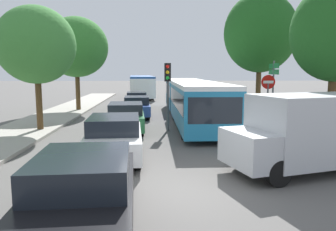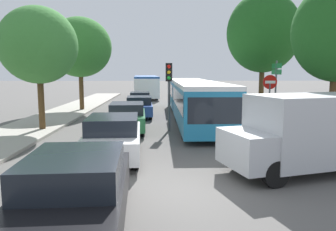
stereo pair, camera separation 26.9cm
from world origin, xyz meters
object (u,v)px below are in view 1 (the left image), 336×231
at_px(queued_car_black, 84,193).
at_px(tree_right_near, 336,33).
at_px(queued_car_white, 115,137).
at_px(tree_left_far, 77,49).
at_px(no_entry_sign, 268,94).
at_px(direction_sign_post, 273,79).
at_px(queued_car_green, 126,117).
at_px(tree_right_mid, 261,35).
at_px(city_bus_rear, 141,85).
at_px(traffic_light, 168,81).
at_px(tree_left_mid, 36,45).
at_px(queued_car_blue, 137,107).
at_px(white_van, 314,130).
at_px(queued_car_tan, 137,100).
at_px(articulated_bus, 191,97).

distance_m(queued_car_black, tree_right_near, 11.78).
height_order(queued_car_white, tree_left_far, tree_left_far).
xyz_separation_m(no_entry_sign, direction_sign_post, (1.19, 2.52, 0.68)).
relative_size(queued_car_green, tree_right_mid, 0.53).
bearing_deg(city_bus_rear, queued_car_green, 176.49).
xyz_separation_m(queued_car_black, traffic_light, (2.04, 10.42, 1.75)).
xyz_separation_m(tree_left_mid, tree_right_near, (12.93, -3.36, 0.28)).
relative_size(queued_car_blue, tree_right_mid, 0.51).
relative_size(city_bus_rear, tree_left_mid, 1.90).
height_order(queued_car_green, tree_left_mid, tree_left_mid).
bearing_deg(no_entry_sign, tree_left_mid, -91.83).
bearing_deg(queued_car_white, white_van, -108.43).
xyz_separation_m(queued_car_black, tree_left_far, (-4.25, 18.97, 3.90)).
bearing_deg(tree_left_far, white_van, -56.18).
height_order(city_bus_rear, tree_left_far, tree_left_far).
bearing_deg(direction_sign_post, city_bus_rear, -68.24).
relative_size(queued_car_black, queued_car_blue, 1.08).
bearing_deg(tree_left_mid, city_bus_rear, 78.93).
bearing_deg(white_van, queued_car_green, -63.94).
height_order(direction_sign_post, tree_right_near, tree_right_near).
height_order(white_van, tree_left_far, tree_left_far).
bearing_deg(queued_car_black, tree_right_near, -53.62).
bearing_deg(tree_right_mid, city_bus_rear, 115.47).
bearing_deg(white_van, queued_car_white, -31.17).
height_order(queued_car_green, tree_left_far, tree_left_far).
bearing_deg(direction_sign_post, tree_left_far, -27.74).
distance_m(queued_car_white, queued_car_tan, 15.41).
relative_size(articulated_bus, traffic_light, 4.77).
height_order(direction_sign_post, tree_left_mid, tree_left_mid).
distance_m(white_van, no_entry_sign, 6.68).
xyz_separation_m(queued_car_black, no_entry_sign, (7.00, 10.11, 1.12)).
relative_size(articulated_bus, queued_car_black, 3.71).
bearing_deg(articulated_bus, queued_car_black, -14.29).
height_order(city_bus_rear, white_van, city_bus_rear).
height_order(queued_car_tan, white_van, white_van).
relative_size(tree_left_mid, tree_left_far, 0.88).
height_order(queued_car_blue, tree_right_mid, tree_right_mid).
relative_size(queued_car_white, queued_car_tan, 1.10).
bearing_deg(traffic_light, queued_car_black, -5.27).
distance_m(traffic_light, direction_sign_post, 6.54).
bearing_deg(articulated_bus, queued_car_tan, -148.14).
xyz_separation_m(queued_car_black, tree_right_mid, (8.22, 15.17, 4.54)).
relative_size(no_entry_sign, tree_right_mid, 0.36).
xyz_separation_m(white_van, traffic_light, (-4.07, 6.91, 1.26)).
relative_size(tree_left_mid, tree_right_near, 0.94).
distance_m(queued_car_white, direction_sign_post, 11.23).
bearing_deg(queued_car_black, queued_car_green, -2.88).
xyz_separation_m(direction_sign_post, tree_left_mid, (-12.51, -2.16, 1.69)).
relative_size(white_van, direction_sign_post, 1.48).
xyz_separation_m(queued_car_black, queued_car_green, (-0.05, 10.36, -0.02)).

